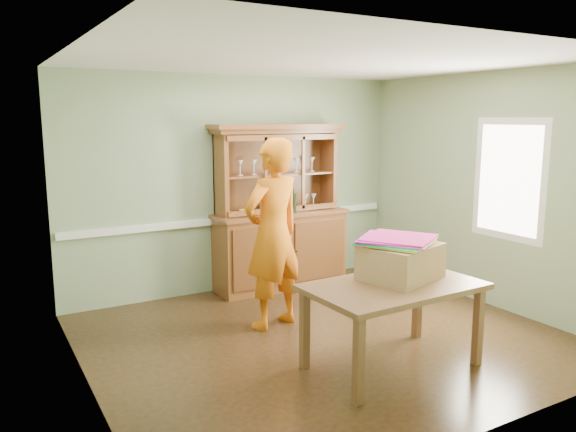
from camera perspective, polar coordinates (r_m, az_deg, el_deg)
floor at (r=5.78m, az=3.72°, el=-12.19°), size 4.50×4.50×0.00m
ceiling at (r=5.38m, az=4.05°, el=15.52°), size 4.50×4.50×0.00m
wall_back at (r=7.15m, az=-5.07°, el=3.28°), size 4.50×0.00×4.50m
wall_left at (r=4.58m, az=-20.23°, el=-1.05°), size 0.00×4.00×4.00m
wall_right at (r=6.91m, az=19.60°, el=2.52°), size 0.00×4.00×4.00m
wall_front at (r=3.94m, az=20.24°, el=-2.76°), size 4.50×0.00×4.50m
chair_rail at (r=7.19m, az=-4.93°, el=-0.30°), size 4.41×0.05×0.08m
framed_map at (r=4.85m, az=-20.74°, el=1.89°), size 0.03×0.60×0.46m
window_panel at (r=6.69m, az=21.50°, el=3.47°), size 0.03×0.96×1.36m
china_hutch at (r=7.25m, az=-0.87°, el=-1.49°), size 1.78×0.59×2.10m
dining_table at (r=5.00m, az=10.63°, el=-7.78°), size 1.54×0.96×0.76m
cardboard_box at (r=5.12m, az=11.39°, el=-4.54°), size 0.80×0.71×0.31m
kite_stack at (r=5.09m, az=10.98°, el=-2.46°), size 0.79×0.79×0.06m
person at (r=5.80m, az=-1.55°, el=-1.85°), size 0.82×0.63×1.98m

